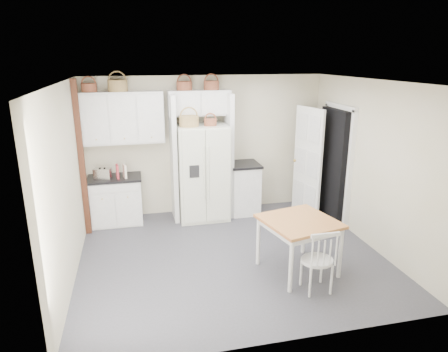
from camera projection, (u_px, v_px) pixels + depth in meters
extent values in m
plane|color=#454554|center=(231.00, 255.00, 6.12)|extent=(4.50, 4.50, 0.00)
plane|color=white|center=(232.00, 82.00, 5.37)|extent=(4.50, 4.50, 0.00)
plane|color=beige|center=(206.00, 145.00, 7.61)|extent=(4.50, 0.00, 4.50)
plane|color=beige|center=(66.00, 185.00, 5.26)|extent=(0.00, 4.00, 4.00)
plane|color=beige|center=(371.00, 165.00, 6.23)|extent=(0.00, 4.00, 4.00)
cube|color=silver|center=(202.00, 172.00, 7.34)|extent=(0.91, 0.73, 1.76)
cube|color=silver|center=(116.00, 201.00, 7.22)|extent=(0.90, 0.57, 0.83)
cube|color=silver|center=(243.00, 189.00, 7.71)|extent=(0.53, 0.64, 0.94)
cube|color=#A65B2F|center=(298.00, 246.00, 5.58)|extent=(1.12, 1.12, 0.77)
cube|color=silver|center=(317.00, 260.00, 5.10)|extent=(0.41, 0.38, 0.85)
cube|color=black|center=(114.00, 178.00, 7.09)|extent=(0.94, 0.60, 0.04)
cube|color=black|center=(244.00, 164.00, 7.57)|extent=(0.58, 0.68, 0.04)
cube|color=silver|center=(103.00, 174.00, 6.93)|extent=(0.32, 0.23, 0.20)
cube|color=#B12B36|center=(117.00, 171.00, 6.99)|extent=(0.06, 0.17, 0.25)
cube|color=#F8E6CD|center=(125.00, 171.00, 7.02)|extent=(0.07, 0.17, 0.24)
cylinder|color=brown|center=(89.00, 88.00, 6.70)|extent=(0.26, 0.26, 0.15)
cylinder|color=brown|center=(118.00, 86.00, 6.79)|extent=(0.33, 0.33, 0.19)
cylinder|color=brown|center=(184.00, 86.00, 7.04)|extent=(0.28, 0.28, 0.16)
cylinder|color=brown|center=(211.00, 85.00, 7.15)|extent=(0.28, 0.28, 0.16)
cylinder|color=brown|center=(189.00, 121.00, 6.91)|extent=(0.34, 0.34, 0.18)
cylinder|color=brown|center=(210.00, 122.00, 7.00)|extent=(0.22, 0.22, 0.12)
cube|color=silver|center=(123.00, 118.00, 6.96)|extent=(1.40, 0.34, 0.90)
cube|color=silver|center=(199.00, 103.00, 7.18)|extent=(1.12, 0.34, 0.45)
cube|color=silver|center=(174.00, 158.00, 7.23)|extent=(0.08, 0.60, 2.30)
cube|color=silver|center=(228.00, 155.00, 7.45)|extent=(0.08, 0.60, 2.30)
cube|color=#441E11|center=(82.00, 160.00, 6.53)|extent=(0.09, 0.09, 2.60)
cube|color=black|center=(334.00, 166.00, 7.22)|extent=(0.18, 0.85, 2.05)
cube|color=white|center=(308.00, 162.00, 7.46)|extent=(0.21, 0.79, 2.05)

